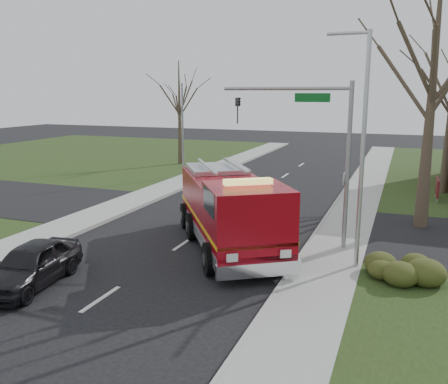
% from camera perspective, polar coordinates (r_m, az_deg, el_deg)
% --- Properties ---
extents(ground, '(120.00, 120.00, 0.00)m').
position_cam_1_polar(ground, '(20.52, -4.83, -6.18)').
color(ground, black).
rests_on(ground, ground).
extents(sidewalk_right, '(2.40, 80.00, 0.15)m').
position_cam_1_polar(sidewalk_right, '(18.76, 12.65, -7.95)').
color(sidewalk_right, gray).
rests_on(sidewalk_right, ground).
extents(sidewalk_left, '(2.40, 80.00, 0.15)m').
position_cam_1_polar(sidewalk_left, '(23.77, -18.45, -4.04)').
color(sidewalk_left, gray).
rests_on(sidewalk_left, ground).
extents(health_center_sign, '(0.12, 2.00, 1.40)m').
position_cam_1_polar(health_center_sign, '(30.57, 24.28, 0.53)').
color(health_center_sign, '#541316').
rests_on(health_center_sign, ground).
extents(hedge_corner, '(2.80, 2.00, 0.90)m').
position_cam_1_polar(hedge_corner, '(17.51, 21.40, -8.22)').
color(hedge_corner, '#303E16').
rests_on(hedge_corner, lawn_right).
extents(bare_tree_near, '(6.00, 6.00, 12.00)m').
position_cam_1_polar(bare_tree_near, '(23.56, 23.96, 13.49)').
color(bare_tree_near, '#362920').
rests_on(bare_tree_near, ground).
extents(bare_tree_left, '(4.50, 4.50, 9.00)m').
position_cam_1_polar(bare_tree_left, '(41.87, -5.40, 10.79)').
color(bare_tree_left, '#362920').
rests_on(bare_tree_left, ground).
extents(traffic_signal_mast, '(5.29, 0.18, 6.80)m').
position_cam_1_polar(traffic_signal_mast, '(19.38, 11.03, 6.81)').
color(traffic_signal_mast, gray).
rests_on(traffic_signal_mast, ground).
extents(streetlight_pole, '(1.48, 0.16, 8.40)m').
position_cam_1_polar(streetlight_pole, '(17.17, 16.19, 5.40)').
color(streetlight_pole, '#B7BABF').
rests_on(streetlight_pole, ground).
extents(utility_pole_far, '(0.14, 0.14, 7.00)m').
position_cam_1_polar(utility_pole_far, '(35.19, -4.99, 7.22)').
color(utility_pole_far, gray).
rests_on(utility_pole_far, ground).
extents(fire_engine, '(7.02, 8.59, 3.39)m').
position_cam_1_polar(fire_engine, '(19.48, 0.79, -2.42)').
color(fire_engine, maroon).
rests_on(fire_engine, ground).
extents(parked_car_maroon, '(2.28, 4.47, 1.46)m').
position_cam_1_polar(parked_car_maroon, '(17.23, -22.19, -8.08)').
color(parked_car_maroon, black).
rests_on(parked_car_maroon, ground).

